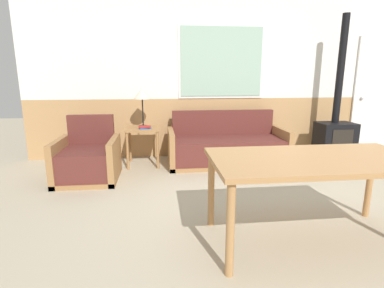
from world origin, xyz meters
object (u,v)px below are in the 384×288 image
table_lamp (142,95)px  dining_table (316,166)px  wood_stove (336,129)px  couch (227,148)px  side_table (143,135)px  armchair (88,161)px

table_lamp → dining_table: size_ratio=0.35×
dining_table → wood_stove: (1.67, 2.40, -0.14)m
wood_stove → table_lamp: bearing=177.8°
couch → side_table: bearing=177.0°
side_table → couch: bearing=-3.0°
side_table → wood_stove: 3.18m
side_table → dining_table: dining_table is taller
table_lamp → wood_stove: wood_stove is taller
couch → armchair: bearing=-165.8°
dining_table → wood_stove: size_ratio=0.73×
armchair → wood_stove: wood_stove is taller
armchair → side_table: (0.72, 0.59, 0.23)m
armchair → table_lamp: table_lamp is taller
couch → side_table: couch is taller
table_lamp → dining_table: table_lamp is taller
table_lamp → wood_stove: bearing=-2.2°
table_lamp → armchair: bearing=-137.0°
side_table → wood_stove: wood_stove is taller
table_lamp → wood_stove: (3.17, -0.12, -0.58)m
side_table → table_lamp: size_ratio=0.99×
side_table → wood_stove: (3.18, -0.03, 0.04)m
dining_table → couch: bearing=94.5°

